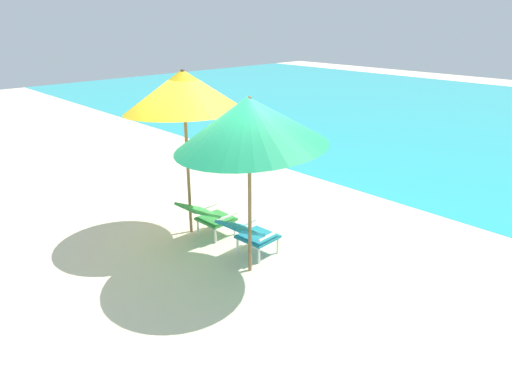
{
  "coord_description": "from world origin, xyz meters",
  "views": [
    {
      "loc": [
        4.99,
        -4.4,
        3.39
      ],
      "look_at": [
        0.0,
        0.32,
        0.75
      ],
      "focal_mm": 32.34,
      "sensor_mm": 36.0,
      "label": 1
    }
  ],
  "objects_px": {
    "lounge_chair_left": "(208,215)",
    "beach_umbrella_left": "(184,91)",
    "lounge_chair_right": "(250,233)",
    "beach_umbrella_right": "(249,122)"
  },
  "relations": [
    {
      "from": "lounge_chair_left",
      "to": "lounge_chair_right",
      "type": "xyz_separation_m",
      "value": [
        0.94,
        0.05,
        0.0
      ]
    },
    {
      "from": "lounge_chair_left",
      "to": "beach_umbrella_left",
      "type": "bearing_deg",
      "value": -171.24
    },
    {
      "from": "beach_umbrella_left",
      "to": "lounge_chair_left",
      "type": "bearing_deg",
      "value": 8.76
    },
    {
      "from": "lounge_chair_left",
      "to": "lounge_chair_right",
      "type": "distance_m",
      "value": 0.94
    },
    {
      "from": "beach_umbrella_left",
      "to": "beach_umbrella_right",
      "type": "bearing_deg",
      "value": -4.93
    },
    {
      "from": "beach_umbrella_left",
      "to": "beach_umbrella_right",
      "type": "height_order",
      "value": "beach_umbrella_left"
    },
    {
      "from": "lounge_chair_left",
      "to": "lounge_chair_right",
      "type": "relative_size",
      "value": 0.98
    },
    {
      "from": "lounge_chair_right",
      "to": "beach_umbrella_right",
      "type": "height_order",
      "value": "beach_umbrella_right"
    },
    {
      "from": "lounge_chair_left",
      "to": "lounge_chair_right",
      "type": "bearing_deg",
      "value": 3.11
    },
    {
      "from": "lounge_chair_left",
      "to": "beach_umbrella_left",
      "type": "height_order",
      "value": "beach_umbrella_left"
    }
  ]
}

